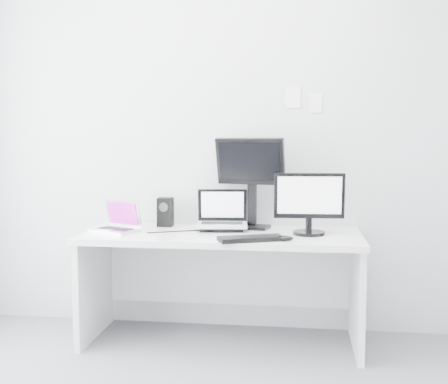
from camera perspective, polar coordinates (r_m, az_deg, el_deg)
The scene contains 11 objects.
back_wall at distance 3.97m, azimuth 0.41°, elevation 5.54°, with size 3.60×3.60×0.00m, color #B9BCBE.
desk at distance 3.76m, azimuth -0.27°, elevation -9.65°, with size 1.80×0.70×0.73m, color white.
macbook at distance 3.78m, azimuth -10.97°, elevation -2.33°, with size 0.29×0.22×0.22m, color silver.
speaker at distance 3.97m, azimuth -5.93°, elevation -2.02°, with size 0.10×0.10×0.20m, color black.
dell_laptop at distance 3.76m, azimuth -0.21°, elevation -1.80°, with size 0.33×0.26×0.28m, color silver.
rear_monitor at distance 3.83m, azimuth 2.73°, elevation 1.01°, with size 0.47×0.17×0.63m, color black.
samsung_monitor at distance 3.64m, azimuth 8.58°, elevation -1.08°, with size 0.45×0.20×0.41m, color black.
keyboard at distance 3.41m, azimuth 2.75°, elevation -4.71°, with size 0.39×0.14×0.03m, color black.
mouse at distance 3.42m, azimuth 6.15°, elevation -4.64°, with size 0.10×0.07×0.03m, color black.
wall_note_0 at distance 3.95m, azimuth 6.99°, elevation 9.43°, with size 0.10×0.00×0.14m, color white.
wall_note_1 at distance 3.95m, azimuth 9.18°, elevation 8.82°, with size 0.09×0.00×0.13m, color white.
Camera 1 is at (0.49, -2.34, 1.35)m, focal length 45.39 mm.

